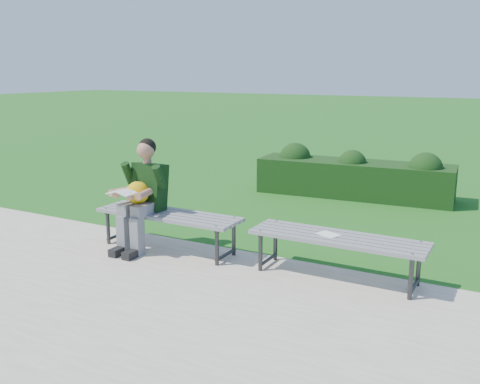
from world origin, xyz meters
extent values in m
plane|color=#3B8023|center=(0.00, 0.00, 0.00)|extent=(80.00, 80.00, 0.00)
cube|color=beige|center=(0.00, -1.75, 0.01)|extent=(30.00, 3.50, 0.02)
cube|color=#1B3A13|center=(0.25, 3.48, 0.30)|extent=(3.31, 1.05, 0.60)
sphere|color=#1B3A13|center=(-0.84, 3.47, 0.57)|extent=(0.61, 0.61, 0.57)
sphere|color=#1B3A13|center=(0.23, 3.41, 0.57)|extent=(0.51, 0.51, 0.48)
sphere|color=#1B3A13|center=(1.41, 3.47, 0.57)|extent=(0.58, 0.58, 0.54)
cube|color=slate|center=(-0.84, -0.58, 0.45)|extent=(1.80, 0.08, 0.04)
cube|color=slate|center=(-0.84, -0.48, 0.45)|extent=(1.80, 0.09, 0.04)
cube|color=slate|center=(-0.84, -0.38, 0.45)|extent=(1.80, 0.08, 0.04)
cube|color=slate|center=(-0.84, -0.27, 0.45)|extent=(1.80, 0.08, 0.04)
cube|color=slate|center=(-0.84, -0.17, 0.45)|extent=(1.80, 0.09, 0.04)
cylinder|color=#2D2D30|center=(-1.62, -0.57, 0.23)|extent=(0.04, 0.04, 0.41)
cylinder|color=#2D2D30|center=(-1.62, -0.19, 0.23)|extent=(0.04, 0.04, 0.41)
cylinder|color=#2D2D30|center=(-1.62, -0.38, 0.41)|extent=(0.04, 0.42, 0.04)
cylinder|color=#2D2D30|center=(-1.62, -0.38, 0.08)|extent=(0.04, 0.42, 0.04)
cylinder|color=gray|center=(-1.62, -0.58, 0.47)|extent=(0.02, 0.02, 0.01)
cylinder|color=gray|center=(-1.62, -0.17, 0.47)|extent=(0.02, 0.02, 0.01)
cylinder|color=#2D2D30|center=(-0.06, -0.57, 0.23)|extent=(0.04, 0.04, 0.41)
cylinder|color=#2D2D30|center=(-0.06, -0.19, 0.23)|extent=(0.04, 0.04, 0.41)
cylinder|color=#2D2D30|center=(-0.06, -0.38, 0.41)|extent=(0.04, 0.42, 0.04)
cylinder|color=#2D2D30|center=(-0.06, -0.38, 0.08)|extent=(0.04, 0.42, 0.04)
cylinder|color=gray|center=(-0.06, -0.58, 0.47)|extent=(0.02, 0.02, 0.01)
cylinder|color=gray|center=(-0.06, -0.17, 0.47)|extent=(0.02, 0.02, 0.01)
cube|color=slate|center=(1.21, -0.50, 0.45)|extent=(1.80, 0.09, 0.04)
cube|color=slate|center=(1.21, -0.40, 0.45)|extent=(1.80, 0.08, 0.04)
cube|color=slate|center=(1.21, -0.29, 0.45)|extent=(1.80, 0.08, 0.04)
cube|color=slate|center=(1.21, -0.19, 0.45)|extent=(1.80, 0.09, 0.04)
cube|color=slate|center=(1.21, -0.08, 0.45)|extent=(1.80, 0.09, 0.04)
cylinder|color=#2D2D30|center=(0.43, -0.48, 0.23)|extent=(0.04, 0.04, 0.41)
cylinder|color=#2D2D30|center=(0.43, -0.10, 0.23)|extent=(0.04, 0.04, 0.41)
cylinder|color=#2D2D30|center=(0.43, -0.29, 0.41)|extent=(0.04, 0.42, 0.04)
cylinder|color=#2D2D30|center=(0.43, -0.29, 0.08)|extent=(0.04, 0.42, 0.04)
cylinder|color=gray|center=(0.43, -0.50, 0.47)|extent=(0.02, 0.02, 0.01)
cylinder|color=gray|center=(0.43, -0.08, 0.47)|extent=(0.02, 0.02, 0.01)
cylinder|color=#2D2D30|center=(1.99, -0.48, 0.23)|extent=(0.04, 0.04, 0.41)
cylinder|color=#2D2D30|center=(1.99, -0.10, 0.23)|extent=(0.04, 0.04, 0.41)
cylinder|color=#2D2D30|center=(1.99, -0.29, 0.41)|extent=(0.04, 0.42, 0.04)
cylinder|color=#2D2D30|center=(1.99, -0.29, 0.08)|extent=(0.04, 0.42, 0.04)
cylinder|color=gray|center=(1.99, -0.50, 0.47)|extent=(0.02, 0.02, 0.01)
cylinder|color=gray|center=(1.99, -0.08, 0.47)|extent=(0.02, 0.02, 0.01)
cube|color=slate|center=(-1.24, -0.54, 0.54)|extent=(0.14, 0.42, 0.13)
cube|color=slate|center=(-1.04, -0.54, 0.54)|extent=(0.14, 0.42, 0.13)
cube|color=slate|center=(-1.24, -0.72, 0.24)|extent=(0.12, 0.13, 0.45)
cube|color=slate|center=(-1.04, -0.72, 0.24)|extent=(0.12, 0.13, 0.45)
cube|color=black|center=(-1.24, -0.82, 0.07)|extent=(0.11, 0.26, 0.09)
cube|color=black|center=(-1.04, -0.82, 0.07)|extent=(0.11, 0.26, 0.09)
cube|color=black|center=(-1.14, -0.34, 0.75)|extent=(0.40, 0.30, 0.59)
cylinder|color=#B1745B|center=(-1.14, -0.36, 1.07)|extent=(0.10, 0.10, 0.08)
sphere|color=#B1745B|center=(-1.14, -0.38, 1.20)|extent=(0.21, 0.21, 0.21)
sphere|color=black|center=(-1.14, -0.35, 1.23)|extent=(0.21, 0.21, 0.21)
cylinder|color=black|center=(-1.37, -0.44, 0.91)|extent=(0.10, 0.21, 0.30)
cylinder|color=black|center=(-0.91, -0.44, 0.91)|extent=(0.10, 0.21, 0.30)
cylinder|color=#B1745B|center=(-1.31, -0.66, 0.74)|extent=(0.14, 0.31, 0.08)
cylinder|color=#B1745B|center=(-0.97, -0.66, 0.74)|extent=(0.14, 0.31, 0.08)
sphere|color=#B1745B|center=(-1.24, -0.82, 0.74)|extent=(0.09, 0.09, 0.09)
sphere|color=#B1745B|center=(-1.04, -0.82, 0.74)|extent=(0.09, 0.09, 0.09)
sphere|color=#DDB603|center=(-1.14, -0.56, 0.72)|extent=(0.27, 0.27, 0.27)
cone|color=orange|center=(-1.14, -0.67, 0.71)|extent=(0.08, 0.08, 0.08)
cone|color=black|center=(-1.16, -0.55, 0.85)|extent=(0.03, 0.05, 0.08)
cone|color=black|center=(-1.13, -0.54, 0.85)|extent=(0.03, 0.04, 0.07)
sphere|color=white|center=(-1.19, -0.65, 0.75)|extent=(0.05, 0.05, 0.05)
sphere|color=white|center=(-1.10, -0.65, 0.75)|extent=(0.05, 0.05, 0.05)
cube|color=white|center=(-1.22, -0.84, 0.79)|extent=(0.15, 0.20, 0.05)
cube|color=white|center=(-1.07, -0.84, 0.79)|extent=(0.15, 0.20, 0.05)
cube|color=white|center=(1.11, -0.29, 0.47)|extent=(0.26, 0.23, 0.01)
camera|label=1|loc=(2.81, -5.33, 2.12)|focal=40.00mm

